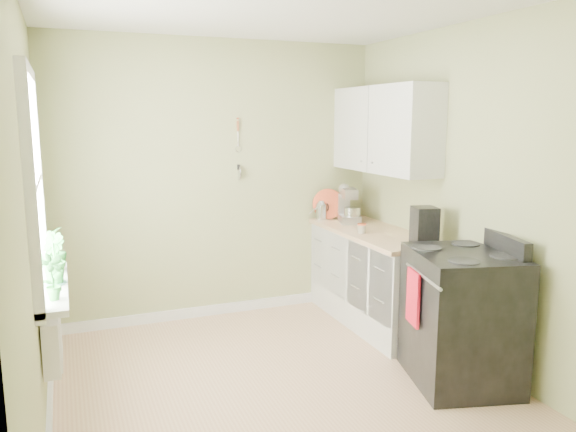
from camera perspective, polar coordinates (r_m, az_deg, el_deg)
name	(u,v)px	position (r m, az deg, el deg)	size (l,w,h in m)	color
floor	(287,394)	(4.25, -0.10, -17.61)	(3.20, 3.60, 0.02)	tan
wall_back	(218,181)	(5.53, -7.11, 3.56)	(3.20, 0.02, 2.70)	tan
wall_left	(28,225)	(3.56, -24.93, -0.84)	(0.02, 3.60, 2.70)	tan
wall_right	(477,196)	(4.66, 18.63, 1.92)	(0.02, 3.60, 2.70)	tan
base_cabinets	(374,279)	(5.47, 8.75, -6.34)	(0.60, 1.60, 0.87)	white
countertop	(375,233)	(5.35, 8.78, -1.68)	(0.64, 1.60, 0.04)	#DEB587
upper_cabinets	(384,129)	(5.40, 9.76, 8.67)	(0.35, 1.40, 0.80)	white
window	(32,185)	(3.83, -24.54, 2.92)	(0.06, 1.14, 1.44)	white
window_sill	(53,287)	(3.95, -22.77, -6.69)	(0.18, 1.14, 0.04)	white
radiator	(52,339)	(4.01, -22.89, -11.44)	(0.12, 0.50, 0.35)	white
wall_utensils	(238,159)	(5.53, -5.06, 5.84)	(0.02, 0.14, 0.58)	#DEB587
stove	(462,316)	(4.42, 17.22, -9.72)	(0.90, 0.96, 1.12)	black
stand_mixer	(349,206)	(5.70, 6.19, 0.97)	(0.27, 0.35, 0.38)	#B2B2B7
kettle	(321,210)	(5.86, 3.40, 0.62)	(0.19, 0.12, 0.20)	silver
coffee_maker	(424,227)	(4.77, 13.66, -1.14)	(0.23, 0.24, 0.32)	black
red_tray	(328,204)	(5.88, 4.07, 1.24)	(0.32, 0.32, 0.02)	#CF4D2A
jar	(362,228)	(5.21, 7.50, -1.24)	(0.08, 0.08, 0.09)	tan
plant_a	(52,277)	(3.57, -22.84, -5.74)	(0.15, 0.10, 0.28)	#26792D
plant_b	(53,259)	(3.92, -22.81, -4.03)	(0.18, 0.15, 0.33)	#26792D
plant_c	(53,249)	(4.24, -22.75, -3.12)	(0.18, 0.18, 0.31)	#26792D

